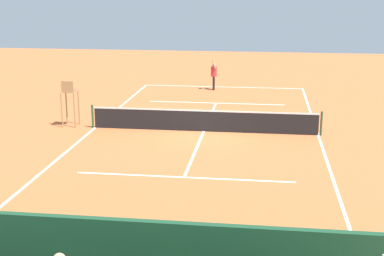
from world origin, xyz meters
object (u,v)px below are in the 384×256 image
object	(u,v)px
tennis_racket	(203,89)
tennis_ball_near	(209,95)
tennis_player	(214,74)
umpire_chair	(69,98)
tennis_net	(204,120)

from	to	relation	value
tennis_racket	tennis_ball_near	xyz separation A→B (m)	(-0.60, 2.19, 0.02)
tennis_player	tennis_ball_near	distance (m)	2.20
umpire_chair	tennis_racket	size ratio (longest dim) A/B	3.65
tennis_player	tennis_net	bearing A→B (deg)	92.89
tennis_player	tennis_ball_near	bearing A→B (deg)	88.30
umpire_chair	tennis_ball_near	size ratio (longest dim) A/B	32.42
umpire_chair	tennis_ball_near	bearing A→B (deg)	-125.68
tennis_racket	tennis_ball_near	distance (m)	2.28
umpire_chair	tennis_racket	bearing A→B (deg)	-116.62
umpire_chair	tennis_player	distance (m)	11.36
tennis_racket	tennis_ball_near	size ratio (longest dim) A/B	8.88
tennis_racket	tennis_ball_near	world-z (taller)	tennis_ball_near
umpire_chair	tennis_player	world-z (taller)	umpire_chair
tennis_net	tennis_racket	distance (m)	10.26
umpire_chair	tennis_racket	world-z (taller)	umpire_chair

